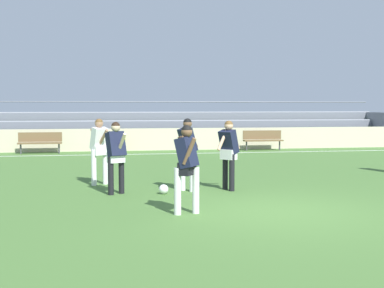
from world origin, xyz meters
name	(u,v)px	position (x,y,z in m)	size (l,w,h in m)	color
ground_plane	(279,212)	(0.00, 0.00, 0.00)	(160.00, 160.00, 0.00)	#477033
field_line_sideline	(180,153)	(0.00, 12.55, 0.00)	(44.00, 0.12, 0.01)	white
sideline_wall	(174,139)	(0.00, 14.37, 0.50)	(48.00, 0.16, 1.00)	beige
bleacher_stand	(159,127)	(-0.41, 16.59, 0.95)	(23.41, 2.45, 2.26)	#9EA3AD
bench_far_left	(263,138)	(3.97, 13.51, 0.55)	(1.80, 0.40, 0.90)	brown
bench_near_wall_gap	(40,141)	(-5.81, 13.51, 0.55)	(1.80, 0.40, 0.90)	brown
trash_bin	(120,143)	(-2.45, 13.62, 0.41)	(0.46, 0.46, 0.82)	yellow
player_dark_wide_left	(187,148)	(-1.30, 2.73, 1.03)	(0.60, 0.48, 1.72)	white
player_dark_overlapping	(229,149)	(-0.31, 2.69, 0.99)	(0.68, 0.52, 1.67)	black
player_dark_on_ball	(187,161)	(-1.75, 0.11, 0.99)	(0.51, 0.65, 1.66)	white
player_white_challenging	(99,145)	(-3.35, 4.10, 1.01)	(0.50, 0.76, 1.69)	white
player_dark_dropping_back	(116,151)	(-2.98, 2.58, 0.98)	(0.50, 0.68, 1.65)	black
soccer_ball	(164,189)	(-1.91, 2.42, 0.11)	(0.22, 0.22, 0.22)	white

